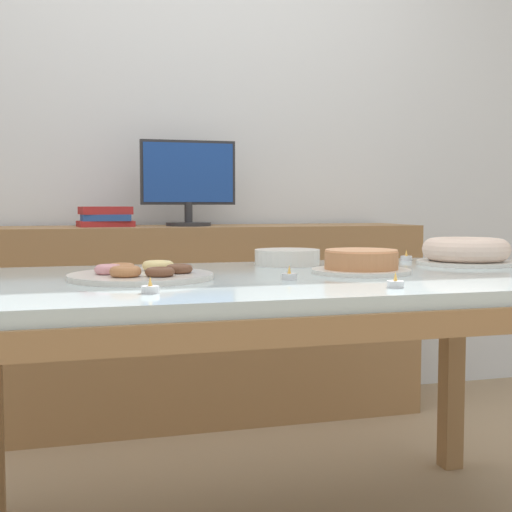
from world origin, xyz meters
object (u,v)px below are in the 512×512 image
object	(u,v)px
pastry_platter	(141,274)
tealight_centre	(406,258)
tealight_near_front	(150,289)
tealight_left_edge	(289,276)
book_stack	(105,217)
cake_chocolate_round	(361,263)
plate_stack	(287,257)
cake_golden_bundt	(466,252)
computer_monitor	(188,183)
tealight_near_cakes	(395,283)

from	to	relation	value
pastry_platter	tealight_centre	xyz separation A→B (m)	(0.96, 0.35, -0.00)
tealight_near_front	tealight_left_edge	bearing A→B (deg)	24.86
book_stack	cake_chocolate_round	size ratio (longest dim) A/B	0.87
tealight_centre	tealight_left_edge	bearing A→B (deg)	-141.25
cake_chocolate_round	tealight_left_edge	distance (m)	0.27
pastry_platter	tealight_centre	bearing A→B (deg)	20.04
book_stack	tealight_centre	xyz separation A→B (m)	(0.95, -0.91, -0.13)
tealight_centre	book_stack	bearing A→B (deg)	136.43
pastry_platter	tealight_near_front	xyz separation A→B (m)	(-0.02, -0.30, -0.00)
tealight_centre	tealight_left_edge	xyz separation A→B (m)	(-0.59, -0.48, 0.00)
plate_stack	tealight_centre	world-z (taller)	plate_stack
plate_stack	tealight_near_front	bearing A→B (deg)	-131.10
cake_chocolate_round	cake_golden_bundt	size ratio (longest dim) A/B	0.90
computer_monitor	cake_golden_bundt	distance (m)	1.33
computer_monitor	cake_golden_bundt	bearing A→B (deg)	-57.63
computer_monitor	book_stack	xyz separation A→B (m)	(-0.36, 0.00, -0.15)
computer_monitor	tealight_left_edge	size ratio (longest dim) A/B	10.60
tealight_near_front	tealight_centre	world-z (taller)	same
pastry_platter	tealight_near_front	distance (m)	0.31
computer_monitor	tealight_centre	size ratio (longest dim) A/B	10.60
cake_chocolate_round	tealight_near_front	distance (m)	0.70
book_stack	cake_golden_bundt	bearing A→B (deg)	-46.11
tealight_near_cakes	cake_chocolate_round	bearing A→B (deg)	78.59
tealight_near_front	cake_golden_bundt	bearing A→B (deg)	22.84
computer_monitor	pastry_platter	distance (m)	1.34
pastry_platter	cake_golden_bundt	bearing A→B (deg)	8.15
computer_monitor	cake_chocolate_round	xyz separation A→B (m)	(0.25, -1.28, -0.26)
pastry_platter	plate_stack	size ratio (longest dim) A/B	1.81
plate_stack	tealight_centre	distance (m)	0.46
cake_chocolate_round	tealight_near_cakes	xyz separation A→B (m)	(-0.07, -0.34, -0.02)
plate_stack	tealight_left_edge	world-z (taller)	plate_stack
tealight_near_front	plate_stack	bearing A→B (deg)	48.90
tealight_centre	tealight_near_cakes	size ratio (longest dim) A/B	1.00
tealight_left_edge	pastry_platter	bearing A→B (deg)	160.95
book_stack	pastry_platter	bearing A→B (deg)	-90.28
book_stack	tealight_centre	distance (m)	1.32
cake_chocolate_round	tealight_centre	distance (m)	0.50
pastry_platter	computer_monitor	bearing A→B (deg)	73.61
tealight_near_cakes	tealight_left_edge	world-z (taller)	same
cake_chocolate_round	tealight_centre	bearing A→B (deg)	47.35
computer_monitor	plate_stack	distance (m)	1.00
pastry_platter	tealight_left_edge	bearing A→B (deg)	-19.05
pastry_platter	book_stack	bearing A→B (deg)	89.72
cake_golden_bundt	tealight_centre	bearing A→B (deg)	118.90
cake_chocolate_round	tealight_near_cakes	size ratio (longest dim) A/B	7.01
computer_monitor	cake_golden_bundt	size ratio (longest dim) A/B	1.36
computer_monitor	cake_chocolate_round	world-z (taller)	computer_monitor
tealight_near_cakes	tealight_left_edge	xyz separation A→B (m)	(-0.18, 0.24, 0.00)
tealight_centre	pastry_platter	bearing A→B (deg)	-159.96
cake_chocolate_round	tealight_centre	xyz separation A→B (m)	(0.34, 0.37, -0.02)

